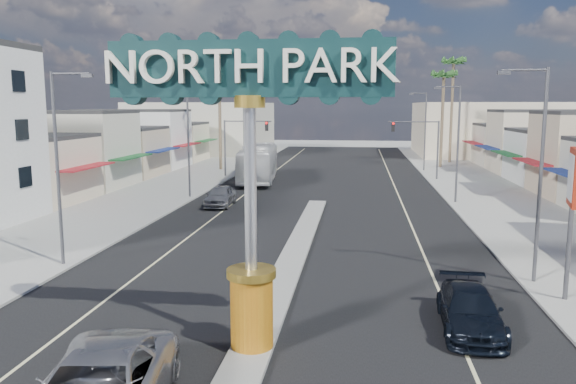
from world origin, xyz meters
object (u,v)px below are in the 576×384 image
(streetlight_r_near, at_px, (537,165))
(car_parked_left, at_px, (220,196))
(gateway_sign, at_px, (250,159))
(streetlight_r_far, at_px, (424,127))
(streetlight_l_far, at_px, (245,126))
(city_bus, at_px, (258,163))
(traffic_signal_right, at_px, (420,138))
(traffic_signal_left, at_px, (242,137))
(bank_pylon_sign, at_px, (573,186))
(streetlight_l_near, at_px, (60,159))
(suv_right, at_px, (470,310))
(palm_right_mid, at_px, (444,80))
(palm_right_far, at_px, (454,68))
(palm_left_far, at_px, (219,71))
(streetlight_l_mid, at_px, (190,136))
(streetlight_r_mid, at_px, (456,138))

(streetlight_r_near, distance_m, car_parked_left, 24.59)
(gateway_sign, distance_m, streetlight_r_near, 13.19)
(gateway_sign, xyz_separation_m, streetlight_r_far, (10.43, 50.02, -0.86))
(streetlight_l_far, distance_m, city_bus, 11.80)
(traffic_signal_right, bearing_deg, streetlight_l_far, 157.80)
(traffic_signal_left, height_order, bank_pylon_sign, traffic_signal_left)
(streetlight_r_far, xyz_separation_m, car_parked_left, (-17.61, -25.38, -4.28))
(streetlight_r_near, bearing_deg, streetlight_l_near, 180.00)
(streetlight_r_near, height_order, streetlight_r_far, same)
(streetlight_l_far, relative_size, city_bus, 0.69)
(traffic_signal_right, height_order, suv_right, traffic_signal_right)
(traffic_signal_right, relative_size, palm_right_mid, 0.50)
(traffic_signal_left, distance_m, traffic_signal_right, 18.37)
(palm_right_far, bearing_deg, city_bus, -136.50)
(palm_left_far, xyz_separation_m, car_parked_left, (5.82, -23.38, -10.71))
(palm_left_far, bearing_deg, city_bus, -55.28)
(streetlight_r_far, height_order, palm_left_far, palm_left_far)
(gateway_sign, bearing_deg, streetlight_l_far, 101.78)
(traffic_signal_right, xyz_separation_m, bank_pylon_sign, (1.92, -36.19, 0.24))
(gateway_sign, xyz_separation_m, streetlight_l_near, (-10.43, 8.02, -0.86))
(streetlight_l_mid, distance_m, streetlight_r_far, 30.32)
(streetlight_r_mid, distance_m, city_bus, 20.90)
(city_bus, bearing_deg, streetlight_r_far, 26.34)
(traffic_signal_right, relative_size, city_bus, 0.46)
(streetlight_r_far, relative_size, palm_right_far, 0.64)
(streetlight_l_mid, height_order, streetlight_l_far, same)
(traffic_signal_left, distance_m, streetlight_l_near, 34.03)
(streetlight_r_far, bearing_deg, streetlight_l_far, 180.00)
(streetlight_l_mid, bearing_deg, streetlight_l_far, 90.00)
(traffic_signal_right, distance_m, streetlight_r_far, 8.14)
(bank_pylon_sign, bearing_deg, car_parked_left, 147.08)
(streetlight_l_mid, height_order, bank_pylon_sign, streetlight_l_mid)
(palm_left_far, bearing_deg, streetlight_r_mid, -40.48)
(traffic_signal_left, height_order, streetlight_r_mid, streetlight_r_mid)
(traffic_signal_right, relative_size, car_parked_left, 1.30)
(palm_left_far, xyz_separation_m, bank_pylon_sign, (24.11, -42.19, -6.99))
(streetlight_l_mid, bearing_deg, palm_left_far, 97.31)
(palm_right_far, bearing_deg, palm_left_far, -156.80)
(gateway_sign, xyz_separation_m, streetlight_l_mid, (-10.43, 28.02, -0.86))
(streetlight_l_mid, height_order, streetlight_r_far, same)
(traffic_signal_right, relative_size, streetlight_l_near, 0.67)
(streetlight_r_far, distance_m, bank_pylon_sign, 44.20)
(streetlight_l_near, height_order, suv_right, streetlight_l_near)
(palm_left_far, bearing_deg, gateway_sign, -74.85)
(gateway_sign, distance_m, streetlight_r_mid, 29.91)
(streetlight_l_near, distance_m, palm_left_far, 40.59)
(traffic_signal_right, bearing_deg, streetlight_l_near, -119.99)
(palm_left_far, bearing_deg, streetlight_l_near, -86.33)
(suv_right, bearing_deg, gateway_sign, -157.07)
(gateway_sign, distance_m, traffic_signal_right, 43.04)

